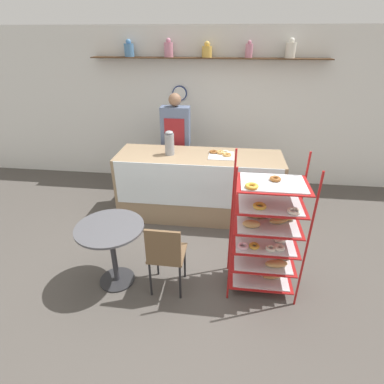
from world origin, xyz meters
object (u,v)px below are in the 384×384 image
object	(u,v)px
person_worker	(176,143)
donut_tray_counter	(222,154)
pastry_rack	(267,234)
coffee_carafe	(169,143)
cafe_table	(111,241)
cafe_chair	(165,253)

from	to	relation	value
person_worker	donut_tray_counter	bearing A→B (deg)	-37.12
pastry_rack	donut_tray_counter	xyz separation A→B (m)	(-0.53, 1.49, 0.31)
person_worker	coffee_carafe	xyz separation A→B (m)	(0.02, -0.64, 0.21)
cafe_table	donut_tray_counter	size ratio (longest dim) A/B	2.07
person_worker	donut_tray_counter	world-z (taller)	person_worker
pastry_rack	coffee_carafe	bearing A→B (deg)	131.93
pastry_rack	donut_tray_counter	bearing A→B (deg)	109.74
cafe_table	cafe_chair	world-z (taller)	cafe_chair
person_worker	donut_tray_counter	distance (m)	0.97
person_worker	cafe_table	world-z (taller)	person_worker
cafe_table	coffee_carafe	bearing A→B (deg)	76.75
cafe_chair	donut_tray_counter	bearing A→B (deg)	-105.69
person_worker	cafe_chair	world-z (taller)	person_worker
pastry_rack	coffee_carafe	xyz separation A→B (m)	(-1.28, 1.43, 0.46)
cafe_chair	person_worker	bearing A→B (deg)	-82.57
pastry_rack	cafe_chair	size ratio (longest dim) A/B	1.76
pastry_rack	cafe_chair	distance (m)	1.07
person_worker	cafe_table	size ratio (longest dim) A/B	2.33
person_worker	pastry_rack	bearing A→B (deg)	-57.79
donut_tray_counter	person_worker	bearing A→B (deg)	142.88
person_worker	cafe_table	xyz separation A→B (m)	(-0.35, -2.19, -0.39)
person_worker	cafe_chair	size ratio (longest dim) A/B	2.00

